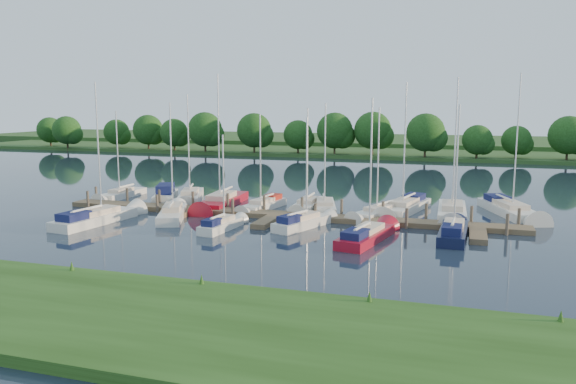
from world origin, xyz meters
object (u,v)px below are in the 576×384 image
(sailboat_n_0, at_px, (121,195))
(dock, at_px, (275,216))
(motorboat, at_px, (165,196))
(sailboat_n_5, at_px, (308,206))
(sailboat_s_2, at_px, (222,226))

(sailboat_n_0, bearing_deg, dock, 165.41)
(dock, bearing_deg, motorboat, 158.21)
(sailboat_n_0, distance_m, motorboat, 5.09)
(motorboat, distance_m, sailboat_n_5, 14.76)
(motorboat, height_order, sailboat_s_2, sailboat_s_2)
(sailboat_n_5, xyz_separation_m, sailboat_s_2, (-3.89, -10.38, 0.05))
(sailboat_n_0, height_order, sailboat_n_5, sailboat_n_5)
(sailboat_n_0, bearing_deg, sailboat_n_5, -178.86)
(motorboat, relative_size, sailboat_s_2, 0.86)
(sailboat_s_2, bearing_deg, sailboat_n_0, 152.19)
(motorboat, bearing_deg, sailboat_s_2, 113.85)
(dock, relative_size, sailboat_n_0, 4.38)
(dock, relative_size, sailboat_n_5, 4.23)
(motorboat, bearing_deg, sailboat_n_5, 157.34)
(dock, xyz_separation_m, motorboat, (-13.42, 5.36, 0.19))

